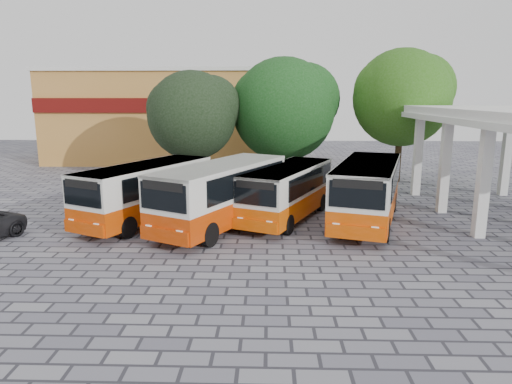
{
  "coord_description": "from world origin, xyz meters",
  "views": [
    {
      "loc": [
        -1.2,
        -17.31,
        5.98
      ],
      "look_at": [
        -1.81,
        3.87,
        1.5
      ],
      "focal_mm": 32.0,
      "sensor_mm": 36.0,
      "label": 1
    }
  ],
  "objects_px": {
    "bus_centre_right": "(288,189)",
    "bus_far_right": "(368,188)",
    "bus_centre_left": "(222,191)",
    "bus_far_left": "(146,189)"
  },
  "relations": [
    {
      "from": "bus_centre_right",
      "to": "bus_centre_left",
      "type": "bearing_deg",
      "value": -130.96
    },
    {
      "from": "bus_centre_right",
      "to": "bus_far_right",
      "type": "relative_size",
      "value": 0.91
    },
    {
      "from": "bus_centre_right",
      "to": "bus_far_right",
      "type": "distance_m",
      "value": 3.8
    },
    {
      "from": "bus_centre_left",
      "to": "bus_centre_right",
      "type": "distance_m",
      "value": 3.39
    },
    {
      "from": "bus_far_left",
      "to": "bus_far_right",
      "type": "relative_size",
      "value": 0.96
    },
    {
      "from": "bus_centre_left",
      "to": "bus_far_right",
      "type": "bearing_deg",
      "value": 34.39
    },
    {
      "from": "bus_centre_left",
      "to": "bus_far_right",
      "type": "relative_size",
      "value": 1.01
    },
    {
      "from": "bus_centre_right",
      "to": "bus_far_right",
      "type": "height_order",
      "value": "bus_far_right"
    },
    {
      "from": "bus_centre_right",
      "to": "bus_far_right",
      "type": "xyz_separation_m",
      "value": [
        3.76,
        -0.57,
        0.17
      ]
    },
    {
      "from": "bus_centre_left",
      "to": "bus_centre_right",
      "type": "xyz_separation_m",
      "value": [
        3.07,
        1.42,
        -0.18
      ]
    }
  ]
}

